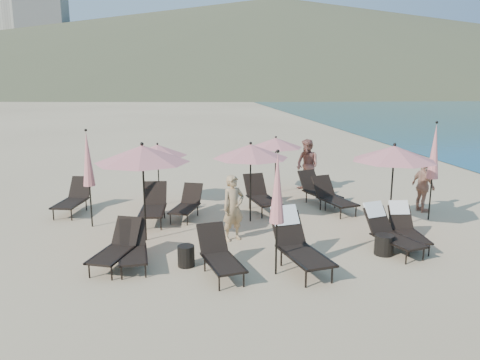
{
  "coord_description": "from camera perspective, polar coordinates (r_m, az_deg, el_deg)",
  "views": [
    {
      "loc": [
        -2.5,
        -9.56,
        3.94
      ],
      "look_at": [
        -0.89,
        3.5,
        1.1
      ],
      "focal_mm": 35.0,
      "sensor_mm": 36.0,
      "label": 1
    }
  ],
  "objects": [
    {
      "name": "ground",
      "position": [
        10.64,
        7.18,
        -9.66
      ],
      "size": [
        800.0,
        800.0,
        0.0
      ],
      "primitive_type": "plane",
      "color": "#D6BA8C",
      "rests_on": "ground"
    },
    {
      "name": "volcanic_headland",
      "position": [
        321.59,
        6.5,
        16.13
      ],
      "size": [
        690.0,
        690.0,
        55.0
      ],
      "color": "brown",
      "rests_on": "ground"
    },
    {
      "name": "hotel_skyline",
      "position": [
        295.88,
        -25.9,
        14.93
      ],
      "size": [
        109.0,
        82.0,
        55.0
      ],
      "color": "beige",
      "rests_on": "ground"
    },
    {
      "name": "lounger_0",
      "position": [
        10.47,
        -14.78,
        -7.86
      ],
      "size": [
        1.09,
        1.69,
        0.91
      ],
      "rotation": [
        0.0,
        0.0,
        -0.34
      ],
      "color": "black",
      "rests_on": "ground"
    },
    {
      "name": "lounger_1",
      "position": [
        10.39,
        -12.92,
        -8.05
      ],
      "size": [
        0.72,
        1.55,
        0.86
      ],
      "rotation": [
        0.0,
        0.0,
        0.1
      ],
      "color": "black",
      "rests_on": "ground"
    },
    {
      "name": "lounger_2",
      "position": [
        9.7,
        -2.51,
        -9.08
      ],
      "size": [
        0.95,
        1.68,
        0.91
      ],
      "rotation": [
        0.0,
        0.0,
        0.23
      ],
      "color": "black",
      "rests_on": "ground"
    },
    {
      "name": "lounger_3",
      "position": [
        10.06,
        7.0,
        -7.51
      ],
      "size": [
        1.08,
        2.0,
        1.18
      ],
      "rotation": [
        0.0,
        0.0,
        0.22
      ],
      "color": "black",
      "rests_on": "ground"
    },
    {
      "name": "lounger_4",
      "position": [
        11.52,
        17.74,
        -5.84
      ],
      "size": [
        1.05,
        1.75,
        1.03
      ],
      "rotation": [
        0.0,
        0.0,
        0.3
      ],
      "color": "black",
      "rests_on": "ground"
    },
    {
      "name": "lounger_5",
      "position": [
        12.04,
        19.6,
        -5.36
      ],
      "size": [
        0.67,
        1.57,
        0.96
      ],
      "rotation": [
        0.0,
        0.0,
        -0.07
      ],
      "color": "black",
      "rests_on": "ground"
    },
    {
      "name": "lounger_6",
      "position": [
        14.89,
        -19.63,
        -2.07
      ],
      "size": [
        0.97,
        1.79,
        0.98
      ],
      "rotation": [
        0.0,
        0.0,
        -0.2
      ],
      "color": "black",
      "rests_on": "ground"
    },
    {
      "name": "lounger_7",
      "position": [
        13.41,
        -10.5,
        -3.04
      ],
      "size": [
        0.75,
        1.78,
        1.0
      ],
      "rotation": [
        0.0,
        0.0,
        -0.05
      ],
      "color": "black",
      "rests_on": "ground"
    },
    {
      "name": "lounger_8",
      "position": [
        13.63,
        -6.49,
        -2.88
      ],
      "size": [
        1.07,
        1.66,
        0.89
      ],
      "rotation": [
        0.0,
        0.0,
        -0.33
      ],
      "color": "black",
      "rests_on": "ground"
    },
    {
      "name": "lounger_9",
      "position": [
        14.3,
        2.58,
        -1.86
      ],
      "size": [
        0.99,
        1.86,
        1.01
      ],
      "rotation": [
        0.0,
        0.0,
        0.19
      ],
      "color": "black",
      "rests_on": "ground"
    },
    {
      "name": "lounger_10",
      "position": [
        15.27,
        9.5,
        -1.17
      ],
      "size": [
        1.15,
        1.82,
        0.98
      ],
      "rotation": [
        0.0,
        0.0,
        0.32
      ],
      "color": "black",
      "rests_on": "ground"
    },
    {
      "name": "lounger_11",
      "position": [
        14.47,
        11.26,
        -1.99
      ],
      "size": [
        1.09,
        1.82,
        0.98
      ],
      "rotation": [
        0.0,
        0.0,
        0.28
      ],
      "color": "black",
      "rests_on": "ground"
    },
    {
      "name": "umbrella_open_0",
      "position": [
        11.5,
        -11.82,
        3.13
      ],
      "size": [
        2.29,
        2.29,
        2.47
      ],
      "color": "black",
      "rests_on": "ground"
    },
    {
      "name": "umbrella_open_1",
      "position": [
        12.86,
        1.3,
        3.53
      ],
      "size": [
        2.11,
        2.11,
        2.27
      ],
      "color": "black",
      "rests_on": "ground"
    },
    {
      "name": "umbrella_open_2",
      "position": [
        12.7,
        18.28,
        3.1
      ],
      "size": [
        2.18,
        2.18,
        2.34
      ],
      "color": "black",
      "rests_on": "ground"
    },
    {
      "name": "umbrella_open_3",
      "position": [
        14.87,
        -10.02,
        3.61
      ],
      "size": [
        1.86,
        1.86,
        2.0
      ],
      "color": "black",
      "rests_on": "ground"
    },
    {
      "name": "umbrella_open_4",
      "position": [
        16.31,
        4.38,
        4.55
      ],
      "size": [
        1.87,
        1.87,
        2.02
      ],
      "color": "black",
      "rests_on": "ground"
    },
    {
      "name": "umbrella_closed_0",
      "position": [
        9.31,
        4.56,
        -1.09
      ],
      "size": [
        0.3,
        0.3,
        2.6
      ],
      "color": "black",
      "rests_on": "ground"
    },
    {
      "name": "umbrella_closed_1",
      "position": [
        14.1,
        22.6,
        3.18
      ],
      "size": [
        0.33,
        0.33,
        2.82
      ],
      "color": "black",
      "rests_on": "ground"
    },
    {
      "name": "umbrella_closed_2",
      "position": [
        13.04,
        -18.07,
        2.4
      ],
      "size": [
        0.31,
        0.31,
        2.67
      ],
      "color": "black",
      "rests_on": "ground"
    },
    {
      "name": "side_table_0",
      "position": [
        10.23,
        -6.59,
        -9.18
      ],
      "size": [
        0.37,
        0.37,
        0.46
      ],
      "primitive_type": "cylinder",
      "color": "black",
      "rests_on": "ground"
    },
    {
      "name": "side_table_1",
      "position": [
        11.29,
        17.15,
        -7.57
      ],
      "size": [
        0.44,
        0.44,
        0.46
      ],
      "primitive_type": "cylinder",
      "color": "black",
      "rests_on": "ground"
    },
    {
      "name": "beachgoer_a",
      "position": [
        11.58,
        -0.82,
        -3.42
      ],
      "size": [
        0.71,
        0.62,
        1.65
      ],
      "primitive_type": "imported",
      "rotation": [
        0.0,
        0.0,
        0.46
      ],
      "color": "tan",
      "rests_on": "ground"
    },
    {
      "name": "beachgoer_b",
      "position": [
        16.84,
        8.21,
        1.77
      ],
      "size": [
        1.06,
        1.14,
        1.87
      ],
      "primitive_type": "imported",
      "rotation": [
        0.0,
        0.0,
        -1.05
      ],
      "color": "#9C6050",
      "rests_on": "ground"
    },
    {
      "name": "beachgoer_c",
      "position": [
        15.12,
        21.44,
        -0.71
      ],
      "size": [
        0.57,
        0.98,
        1.57
      ],
      "primitive_type": "imported",
      "rotation": [
        0.0,
        0.0,
        1.78
      ],
      "color": "tan",
      "rests_on": "ground"
    }
  ]
}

